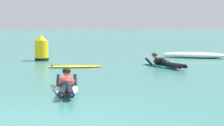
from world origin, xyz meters
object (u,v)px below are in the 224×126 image
object	(u,v)px
surfer_far	(162,63)
channel_marker_buoy	(42,50)
surfer_near	(67,85)
drifting_surfboard	(74,66)

from	to	relation	value
surfer_far	channel_marker_buoy	xyz separation A→B (m)	(-4.80, 2.48, 0.32)
surfer_far	channel_marker_buoy	world-z (taller)	channel_marker_buoy
surfer_near	surfer_far	world-z (taller)	same
surfer_near	drifting_surfboard	world-z (taller)	surfer_near
surfer_near	drifting_surfboard	distance (m)	4.71
drifting_surfboard	surfer_near	bearing A→B (deg)	-89.39
surfer_near	drifting_surfboard	size ratio (longest dim) A/B	1.27
channel_marker_buoy	surfer_far	bearing A→B (deg)	-27.27
drifting_surfboard	surfer_far	bearing A→B (deg)	0.30
surfer_far	channel_marker_buoy	size ratio (longest dim) A/B	2.27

